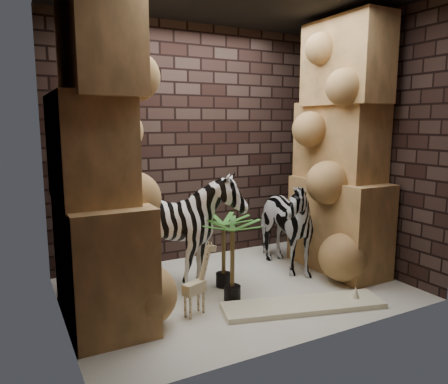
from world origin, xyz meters
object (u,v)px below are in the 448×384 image
zebra_right (280,216)px  zebra_left (182,236)px  palm_back (232,261)px  palm_front (224,251)px  giraffe_toy (194,280)px  surfboard (303,305)px

zebra_right → zebra_left: (-1.29, -0.02, -0.08)m
zebra_left → palm_back: (0.32, -0.54, -0.17)m
palm_front → giraffe_toy: bearing=-139.0°
zebra_right → zebra_left: zebra_right is taller
palm_front → palm_back: palm_back is taller
palm_back → giraffe_toy: bearing=-165.0°
giraffe_toy → zebra_right: bearing=3.9°
palm_back → zebra_left: bearing=120.7°
zebra_right → palm_front: size_ratio=1.66×
giraffe_toy → palm_front: size_ratio=0.85×
giraffe_toy → surfboard: (1.00, -0.35, -0.31)m
palm_front → palm_back: bearing=-104.3°
zebra_right → giraffe_toy: (-1.44, -0.69, -0.32)m
zebra_right → palm_back: zebra_right is taller
palm_back → surfboard: palm_back is taller
palm_front → surfboard: bearing=-63.0°
palm_back → surfboard: (0.52, -0.48, -0.39)m
palm_front → zebra_left: bearing=157.3°
zebra_left → palm_back: bearing=-56.5°
giraffe_toy → palm_back: palm_back is taller
giraffe_toy → palm_back: (0.47, 0.13, 0.08)m
palm_back → zebra_right: bearing=30.2°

